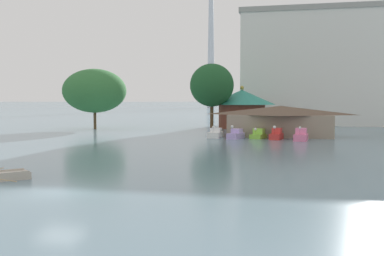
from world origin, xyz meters
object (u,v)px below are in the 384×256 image
(boathouse, at_px, (280,120))
(shoreline_tree_mid, at_px, (212,85))
(pedal_boat_red, at_px, (276,135))
(background_building_block, at_px, (333,68))
(pedal_boat_white, at_px, (216,134))
(pedal_boat_pink, at_px, (301,136))
(pedal_boat_lime, at_px, (258,135))
(shoreline_tree_tall_left, at_px, (95,91))
(pedal_boat_lavender, at_px, (236,135))
(green_roof_pavilion, at_px, (242,105))

(boathouse, relative_size, shoreline_tree_mid, 1.35)
(pedal_boat_red, height_order, background_building_block, background_building_block)
(pedal_boat_white, bearing_deg, pedal_boat_pink, 82.17)
(pedal_boat_white, xyz_separation_m, pedal_boat_lime, (5.63, -0.25, -0.00))
(shoreline_tree_mid, bearing_deg, pedal_boat_lime, -61.24)
(shoreline_tree_tall_left, bearing_deg, background_building_block, 34.09)
(pedal_boat_lavender, relative_size, shoreline_tree_mid, 0.28)
(boathouse, height_order, background_building_block, background_building_block)
(pedal_boat_pink, bearing_deg, pedal_boat_red, -104.39)
(pedal_boat_red, xyz_separation_m, background_building_block, (9.54, 40.66, 10.77))
(pedal_boat_pink, bearing_deg, pedal_boat_lavender, -91.39)
(pedal_boat_lavender, distance_m, shoreline_tree_mid, 19.92)
(pedal_boat_lime, bearing_deg, boathouse, 167.46)
(green_roof_pavilion, distance_m, shoreline_tree_mid, 7.19)
(boathouse, relative_size, background_building_block, 0.40)
(pedal_boat_lime, distance_m, shoreline_tree_mid, 20.29)
(pedal_boat_red, distance_m, pedal_boat_pink, 3.19)
(green_roof_pavilion, bearing_deg, background_building_block, 48.55)
(pedal_boat_lavender, bearing_deg, pedal_boat_white, -94.33)
(pedal_boat_white, xyz_separation_m, shoreline_tree_tall_left, (-22.81, 12.36, 5.94))
(pedal_boat_white, height_order, boathouse, boathouse)
(shoreline_tree_tall_left, relative_size, shoreline_tree_mid, 0.97)
(pedal_boat_lime, height_order, background_building_block, background_building_block)
(pedal_boat_white, xyz_separation_m, shoreline_tree_mid, (-3.56, 16.49, 6.86))
(pedal_boat_white, xyz_separation_m, pedal_boat_red, (7.95, -1.03, 0.07))
(pedal_boat_lime, relative_size, background_building_block, 0.07)
(pedal_boat_lavender, height_order, shoreline_tree_mid, shoreline_tree_mid)
(pedal_boat_pink, distance_m, boathouse, 7.16)
(pedal_boat_lavender, distance_m, pedal_boat_red, 5.10)
(pedal_boat_white, distance_m, pedal_boat_lavender, 3.04)
(pedal_boat_white, xyz_separation_m, pedal_boat_lavender, (2.84, -1.08, 0.00))
(pedal_boat_white, bearing_deg, pedal_boat_lime, 90.73)
(pedal_boat_pink, height_order, shoreline_tree_tall_left, shoreline_tree_tall_left)
(green_roof_pavilion, bearing_deg, boathouse, -66.37)
(boathouse, bearing_deg, shoreline_tree_mid, 134.01)
(pedal_boat_pink, xyz_separation_m, shoreline_tree_tall_left, (-33.75, 14.51, 5.85))
(pedal_boat_lime, distance_m, background_building_block, 43.00)
(pedal_boat_lavender, bearing_deg, shoreline_tree_tall_left, -101.18)
(green_roof_pavilion, height_order, shoreline_tree_tall_left, shoreline_tree_tall_left)
(shoreline_tree_tall_left, relative_size, background_building_block, 0.29)
(pedal_boat_lavender, relative_size, boathouse, 0.21)
(green_roof_pavilion, relative_size, shoreline_tree_tall_left, 1.10)
(pedal_boat_lime, xyz_separation_m, green_roof_pavilion, (-4.67, 21.16, 3.44))
(pedal_boat_lavender, bearing_deg, boathouse, 151.36)
(background_building_block, bearing_deg, pedal_boat_lavender, -109.78)
(green_roof_pavilion, bearing_deg, pedal_boat_red, -72.33)
(pedal_boat_red, xyz_separation_m, shoreline_tree_mid, (-11.51, 17.52, 6.80))
(pedal_boat_red, distance_m, background_building_block, 43.13)
(boathouse, xyz_separation_m, green_roof_pavilion, (-7.27, 16.63, 1.78))
(pedal_boat_lavender, relative_size, shoreline_tree_tall_left, 0.29)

